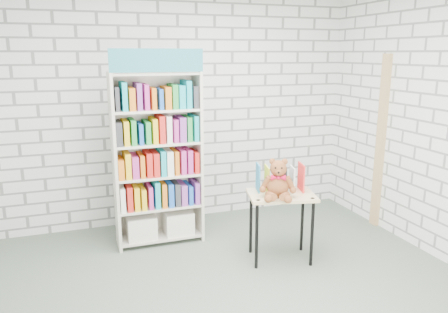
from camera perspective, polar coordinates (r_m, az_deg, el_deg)
name	(u,v)px	position (r m, az deg, el deg)	size (l,w,h in m)	color
ground	(236,293)	(4.11, 1.58, -17.42)	(4.50, 4.50, 0.00)	#4F5C4E
room_shell	(237,94)	(3.55, 1.77, 8.18)	(4.52, 4.02, 2.81)	silver
bookshelf	(157,158)	(4.86, -8.70, -0.17)	(0.96, 0.37, 2.15)	beige
display_table	(281,203)	(4.51, 7.49, -6.06)	(0.75, 0.60, 0.71)	#CEB77C
table_books	(280,178)	(4.54, 7.27, -2.77)	(0.50, 0.31, 0.28)	teal
teddy_bear	(278,182)	(4.32, 7.07, -3.35)	(0.37, 0.35, 0.39)	brown
door_trim	(380,143)	(5.60, 19.76, 1.71)	(0.05, 0.12, 2.10)	tan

